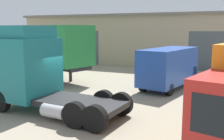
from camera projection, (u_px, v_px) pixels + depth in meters
name	position (u px, v px, depth m)	size (l,w,h in m)	color
ground_plane	(57.00, 104.00, 13.42)	(60.00, 60.00, 0.00)	gray
warehouse_building	(153.00, 39.00, 30.10)	(28.64, 10.29, 5.33)	tan
tractor_unit_teal	(34.00, 71.00, 12.31)	(6.45, 3.03, 3.96)	#197075
container_trailer_green	(35.00, 45.00, 20.31)	(11.02, 5.82, 4.04)	#28843D
delivery_van_blue	(170.00, 66.00, 16.95)	(3.11, 5.56, 2.58)	#2347A3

